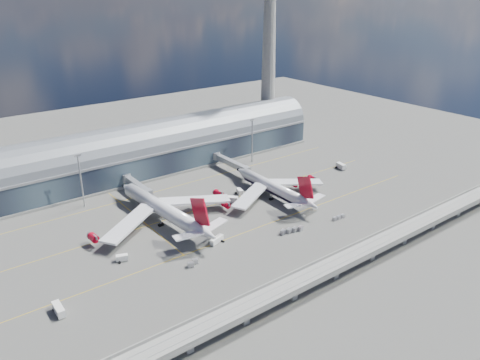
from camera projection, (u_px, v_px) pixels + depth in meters
ground at (241, 220)px, 205.97m from camera, size 500.00×500.00×0.00m
taxi_lines at (213, 203)px, 222.25m from camera, size 200.00×80.12×0.01m
terminal at (156, 150)px, 259.06m from camera, size 200.00×30.00×28.00m
control_tower at (269, 61)px, 294.54m from camera, size 19.00×19.00×103.00m
guideway at (335, 265)px, 163.42m from camera, size 220.00×8.50×7.20m
floodlight_mast_left at (81, 180)px, 213.43m from camera, size 3.00×0.70×25.70m
floodlight_mast_right at (252, 139)px, 269.06m from camera, size 3.00×0.70×25.70m
airliner_left at (164, 210)px, 201.62m from camera, size 67.12×70.55×21.49m
airliner_right at (273, 188)px, 226.47m from camera, size 56.92×59.48×18.90m
jet_bridge_left at (136, 185)px, 229.54m from camera, size 4.40×28.00×7.25m
jet_bridge_right at (229, 162)px, 258.84m from camera, size 4.40×32.00×7.25m
service_truck_0 at (59, 310)px, 146.70m from camera, size 2.60×7.10×2.93m
service_truck_1 at (122, 258)px, 174.92m from camera, size 4.79×3.42×2.53m
service_truck_2 at (217, 240)px, 187.26m from camera, size 7.19×4.20×2.51m
service_truck_3 at (341, 166)px, 263.03m from camera, size 3.73×6.78×3.10m
service_truck_4 at (240, 192)px, 230.94m from camera, size 3.34×5.03×2.68m
service_truck_5 at (231, 200)px, 221.53m from camera, size 6.52×6.79×3.29m
cargo_train_0 at (193, 263)px, 172.37m from camera, size 5.42×3.46×1.76m
cargo_train_1 at (292, 230)px, 195.46m from camera, size 11.01×4.37×1.82m
cargo_train_2 at (339, 217)px, 206.55m from camera, size 6.85×1.88×1.52m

